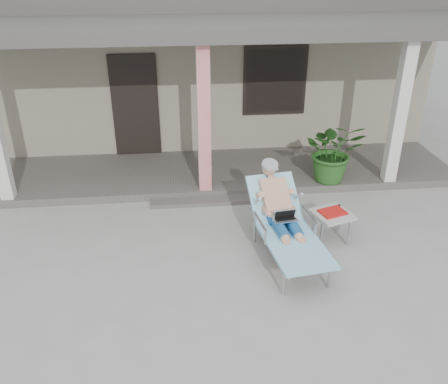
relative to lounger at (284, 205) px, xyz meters
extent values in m
plane|color=#9E9E99|center=(-1.02, -0.20, -0.80)|extent=(60.00, 60.00, 0.00)
cube|color=gray|center=(-1.02, 6.30, 0.70)|extent=(10.00, 5.00, 3.00)
cube|color=black|center=(-2.32, 3.77, 0.40)|extent=(0.95, 0.06, 2.10)
cube|color=black|center=(0.58, 3.77, 0.85)|extent=(1.20, 0.06, 1.30)
cube|color=black|center=(0.58, 3.77, 0.85)|extent=(1.32, 0.05, 1.42)
cube|color=#605B56|center=(-1.02, 2.80, -0.72)|extent=(10.00, 2.00, 0.15)
cube|color=red|center=(-1.02, 1.95, 0.66)|extent=(0.22, 0.22, 2.61)
cube|color=silver|center=(2.48, 1.95, 0.66)|extent=(0.22, 0.22, 2.61)
cube|color=#474442|center=(-1.02, 2.80, 2.08)|extent=(10.00, 2.30, 0.24)
cube|color=#605B56|center=(-1.02, 1.65, -0.76)|extent=(2.00, 0.30, 0.07)
cylinder|color=#B7B7BC|center=(-0.19, -1.01, -0.60)|extent=(0.04, 0.04, 0.38)
cylinder|color=#B7B7BC|center=(0.45, -0.92, -0.60)|extent=(0.04, 0.04, 0.38)
cylinder|color=#B7B7BC|center=(-0.37, 0.30, -0.60)|extent=(0.04, 0.04, 0.38)
cylinder|color=#B7B7BC|center=(0.27, 0.39, -0.60)|extent=(0.04, 0.04, 0.38)
cube|color=#B7B7BC|center=(0.07, -0.49, -0.40)|extent=(0.81, 1.34, 0.03)
cube|color=#9AD0EF|center=(0.07, -0.49, -0.37)|extent=(0.92, 1.39, 0.04)
cube|color=#B7B7BC|center=(-0.06, 0.43, -0.15)|extent=(0.72, 0.68, 0.51)
cube|color=#9AD0EF|center=(-0.06, 0.43, -0.12)|extent=(0.83, 0.77, 0.58)
cylinder|color=#99999B|center=(-0.10, 0.72, 0.34)|extent=(0.28, 0.29, 0.13)
cube|color=silver|center=(0.01, -0.04, -0.20)|extent=(0.37, 0.29, 0.24)
cube|color=#B5B5B0|center=(0.84, 0.28, -0.36)|extent=(0.69, 0.69, 0.04)
cylinder|color=#B7B7BC|center=(0.62, 0.06, -0.59)|extent=(0.04, 0.04, 0.42)
cylinder|color=#B7B7BC|center=(1.06, 0.06, -0.59)|extent=(0.04, 0.04, 0.42)
cylinder|color=#B7B7BC|center=(0.62, 0.50, -0.59)|extent=(0.04, 0.04, 0.42)
cylinder|color=#B7B7BC|center=(1.06, 0.50, -0.59)|extent=(0.04, 0.04, 0.42)
cube|color=red|center=(0.84, 0.28, -0.32)|extent=(0.45, 0.39, 0.03)
cube|color=black|center=(0.84, 0.42, -0.33)|extent=(0.37, 0.14, 0.04)
imported|color=#26591E|center=(1.38, 2.05, -0.05)|extent=(1.19, 1.07, 1.19)
camera|label=1|loc=(-1.48, -5.86, 3.29)|focal=38.00mm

